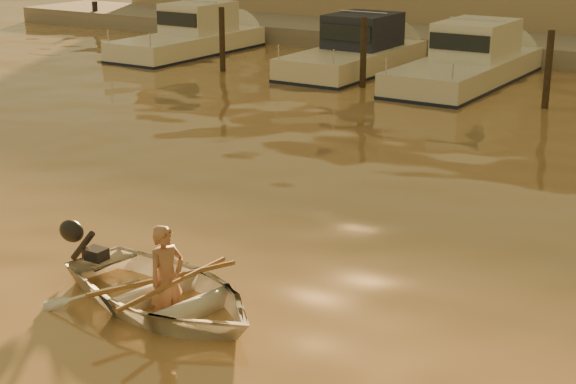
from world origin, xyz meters
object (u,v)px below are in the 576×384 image
Objects in this scene: dinghy at (162,293)px; moored_boat_1 at (353,52)px; moored_boat_2 at (466,62)px; person at (167,280)px; moored_boat_0 at (188,36)px.

dinghy is 0.46× the size of moored_boat_1.
moored_boat_1 is at bearing 180.00° from moored_boat_2.
moored_boat_2 is at bearing 20.19° from dinghy.
moored_boat_2 reaches higher than person.
person is 0.20× the size of moored_boat_0.
dinghy is 0.44× the size of moored_boat_0.
person is 16.95m from moored_boat_2.
person is 0.18× the size of moored_boat_2.
moored_boat_0 and moored_boat_1 have the same top height.
moored_boat_0 is (-12.98, 16.75, 0.21)m from person.
moored_boat_0 is 0.91× the size of moored_boat_2.
moored_boat_0 is 6.64m from moored_boat_1.
moored_boat_1 is 0.87× the size of moored_boat_2.
moored_boat_2 reaches higher than dinghy.
moored_boat_0 and moored_boat_2 have the same top height.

